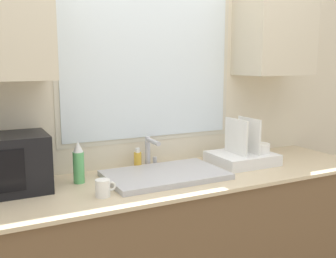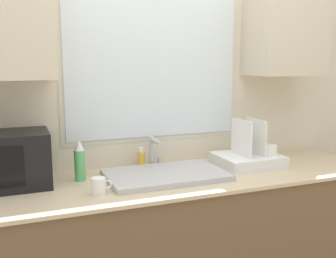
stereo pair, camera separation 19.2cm
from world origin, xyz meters
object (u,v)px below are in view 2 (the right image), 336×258
mug_near_sink (99,186)px  faucet (154,149)px  dish_rack (249,157)px  spray_bottle (80,161)px  soap_bottle (141,160)px

mug_near_sink → faucet: bearing=41.5°
dish_rack → spray_bottle: size_ratio=1.67×
faucet → mug_near_sink: (-0.41, -0.36, -0.07)m
spray_bottle → mug_near_sink: (0.05, -0.27, -0.07)m
faucet → mug_near_sink: 0.55m
dish_rack → faucet: bearing=163.8°
spray_bottle → mug_near_sink: size_ratio=2.21×
faucet → soap_bottle: (-0.08, 0.01, -0.06)m
faucet → dish_rack: 0.60m
mug_near_sink → spray_bottle: bearing=100.1°
mug_near_sink → dish_rack: bearing=11.3°
dish_rack → spray_bottle: 1.03m
dish_rack → soap_bottle: bearing=164.6°
soap_bottle → mug_near_sink: bearing=-131.7°
faucet → spray_bottle: (-0.46, -0.09, -0.01)m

